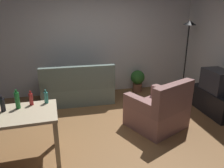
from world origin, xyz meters
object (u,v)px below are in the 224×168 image
at_px(tv_stand, 214,102).
at_px(bottle_tall, 46,97).
at_px(armchair, 159,111).
at_px(bottle_red, 31,99).
at_px(potted_plant, 138,79).
at_px(bottle_dark, 3,105).
at_px(torchiere_lamp, 188,38).
at_px(couch, 78,89).
at_px(bottle_green, 17,100).
at_px(tv, 217,81).
at_px(desk, 11,121).

relative_size(tv_stand, bottle_tall, 5.35).
distance_m(armchair, bottle_red, 2.19).
bearing_deg(potted_plant, bottle_dark, -140.72).
height_order(torchiere_lamp, bottle_red, torchiere_lamp).
bearing_deg(couch, bottle_tall, 71.97).
relative_size(bottle_green, bottle_red, 1.28).
xyz_separation_m(couch, potted_plant, (1.58, 0.31, 0.02)).
bearing_deg(potted_plant, couch, -168.80).
xyz_separation_m(tv, potted_plant, (-1.15, 1.53, -0.37)).
xyz_separation_m(tv_stand, desk, (-3.74, -0.77, 0.41)).
xyz_separation_m(bottle_dark, bottle_tall, (0.55, 0.15, -0.01)).
relative_size(tv, bottle_green, 2.20).
xyz_separation_m(couch, bottle_red, (-0.77, -1.76, 0.54)).
bearing_deg(tv_stand, bottle_tall, 98.92).
bearing_deg(tv, bottle_red, 98.77).
distance_m(couch, armchair, 2.03).
height_order(desk, bottle_red, bottle_red).
bearing_deg(bottle_tall, torchiere_lamp, 28.03).
xyz_separation_m(couch, bottle_tall, (-0.57, -1.74, 0.54)).
bearing_deg(potted_plant, tv_stand, -53.28).
bearing_deg(couch, bottle_green, 62.95).
distance_m(torchiere_lamp, bottle_green, 4.13).
relative_size(bottle_dark, bottle_red, 1.03).
xyz_separation_m(bottle_dark, bottle_green, (0.18, 0.05, 0.03)).
distance_m(tv, bottle_red, 3.54).
bearing_deg(armchair, potted_plant, -122.14).
height_order(tv_stand, bottle_red, bottle_red).
height_order(tv_stand, torchiere_lamp, torchiere_lamp).
bearing_deg(tv_stand, armchair, 102.46).
bearing_deg(bottle_tall, bottle_dark, -164.44).
bearing_deg(couch, tv, 155.85).
height_order(torchiere_lamp, desk, torchiere_lamp).
bearing_deg(potted_plant, torchiere_lamp, -14.70).
relative_size(potted_plant, bottle_red, 2.66).
distance_m(tv, bottle_dark, 3.90).
xyz_separation_m(couch, armchair, (1.34, -1.53, 0.01)).
bearing_deg(desk, potted_plant, 38.80).
bearing_deg(tv_stand, couch, 65.83).
bearing_deg(couch, desk, 62.99).
bearing_deg(tv_stand, bottle_dark, 99.90).
height_order(potted_plant, bottle_tall, bottle_tall).
distance_m(potted_plant, armchair, 1.85).
xyz_separation_m(couch, torchiere_lamp, (2.72, 0.01, 1.10)).
bearing_deg(bottle_green, tv_stand, 9.56).
bearing_deg(desk, tv_stand, 8.84).
xyz_separation_m(armchair, bottle_tall, (-1.91, -0.21, 0.53)).
relative_size(tv_stand, tv, 1.83).
bearing_deg(desk, bottle_green, 60.55).
bearing_deg(bottle_red, bottle_dark, -159.40).
xyz_separation_m(tv, bottle_red, (-3.49, -0.54, 0.15)).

